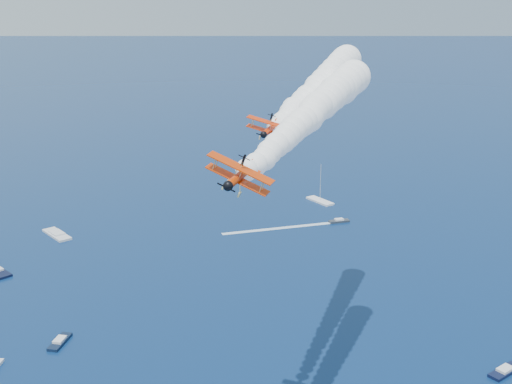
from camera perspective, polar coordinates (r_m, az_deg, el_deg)
biplane_lead at (r=105.84m, az=1.12°, el=5.20°), size 9.71×10.46×6.42m
biplane_trail at (r=83.86m, az=-1.41°, el=1.28°), size 11.52×12.51×8.42m
smoke_trail_lead at (r=134.14m, az=5.14°, el=8.71°), size 63.83×58.60×11.31m
smoke_trail_trail at (r=111.15m, az=4.63°, el=6.45°), size 63.73×56.46×11.31m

